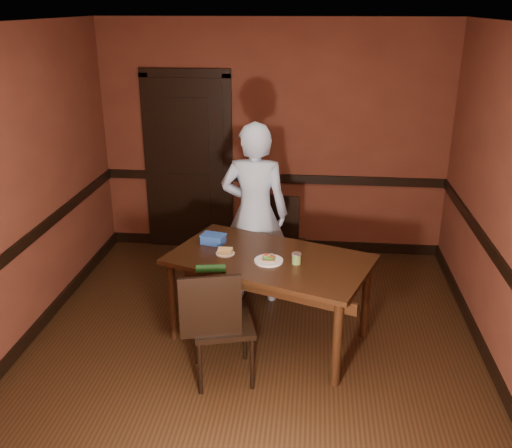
% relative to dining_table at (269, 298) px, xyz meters
% --- Properties ---
extents(floor, '(4.00, 4.50, 0.01)m').
position_rel_dining_table_xyz_m(floor, '(-0.13, -0.24, -0.39)').
color(floor, black).
rests_on(floor, ground).
extents(ceiling, '(4.00, 4.50, 0.01)m').
position_rel_dining_table_xyz_m(ceiling, '(-0.13, -0.24, 2.31)').
color(ceiling, silver).
rests_on(ceiling, ground).
extents(wall_back, '(4.00, 0.02, 2.70)m').
position_rel_dining_table_xyz_m(wall_back, '(-0.13, 2.01, 0.96)').
color(wall_back, '#5B291B').
rests_on(wall_back, ground).
extents(wall_front, '(4.00, 0.02, 2.70)m').
position_rel_dining_table_xyz_m(wall_front, '(-0.13, -2.49, 0.96)').
color(wall_front, '#5B291B').
rests_on(wall_front, ground).
extents(wall_left, '(0.02, 4.50, 2.70)m').
position_rel_dining_table_xyz_m(wall_left, '(-2.13, -0.24, 0.96)').
color(wall_left, '#5B291B').
rests_on(wall_left, ground).
extents(dado_back, '(4.00, 0.03, 0.10)m').
position_rel_dining_table_xyz_m(dado_back, '(-0.13, 2.00, 0.51)').
color(dado_back, black).
rests_on(dado_back, ground).
extents(dado_left, '(0.03, 4.50, 0.10)m').
position_rel_dining_table_xyz_m(dado_left, '(-2.12, -0.24, 0.51)').
color(dado_left, black).
rests_on(dado_left, ground).
extents(dado_right, '(0.03, 4.50, 0.10)m').
position_rel_dining_table_xyz_m(dado_right, '(1.85, -0.24, 0.51)').
color(dado_right, black).
rests_on(dado_right, ground).
extents(baseboard_back, '(4.00, 0.03, 0.12)m').
position_rel_dining_table_xyz_m(baseboard_back, '(-0.13, 2.00, -0.33)').
color(baseboard_back, black).
rests_on(baseboard_back, ground).
extents(baseboard_left, '(0.03, 4.50, 0.12)m').
position_rel_dining_table_xyz_m(baseboard_left, '(-2.12, -0.24, -0.33)').
color(baseboard_left, black).
rests_on(baseboard_left, ground).
extents(baseboard_right, '(0.03, 4.50, 0.12)m').
position_rel_dining_table_xyz_m(baseboard_right, '(1.85, -0.24, -0.33)').
color(baseboard_right, black).
rests_on(baseboard_right, ground).
extents(door, '(1.05, 0.07, 2.20)m').
position_rel_dining_table_xyz_m(door, '(-1.13, 1.98, 0.70)').
color(door, black).
rests_on(door, ground).
extents(dining_table, '(1.91, 1.47, 0.79)m').
position_rel_dining_table_xyz_m(dining_table, '(0.00, 0.00, 0.00)').
color(dining_table, black).
rests_on(dining_table, floor).
extents(chair_far, '(0.51, 0.51, 0.94)m').
position_rel_dining_table_xyz_m(chair_far, '(0.03, 1.05, 0.08)').
color(chair_far, black).
rests_on(chair_far, floor).
extents(chair_near, '(0.57, 0.57, 0.99)m').
position_rel_dining_table_xyz_m(chair_near, '(-0.32, -0.61, 0.10)').
color(chair_near, black).
rests_on(chair_near, floor).
extents(person, '(0.68, 0.46, 1.81)m').
position_rel_dining_table_xyz_m(person, '(-0.21, 0.76, 0.51)').
color(person, '#B1CFEF').
rests_on(person, floor).
extents(sandwich_plate, '(0.24, 0.24, 0.06)m').
position_rel_dining_table_xyz_m(sandwich_plate, '(-0.00, -0.08, 0.41)').
color(sandwich_plate, white).
rests_on(sandwich_plate, dining_table).
extents(sauce_jar, '(0.08, 0.08, 0.09)m').
position_rel_dining_table_xyz_m(sauce_jar, '(0.23, -0.10, 0.44)').
color(sauce_jar, olive).
rests_on(sauce_jar, dining_table).
extents(cheese_saucer, '(0.17, 0.17, 0.05)m').
position_rel_dining_table_xyz_m(cheese_saucer, '(-0.39, 0.03, 0.42)').
color(cheese_saucer, white).
rests_on(cheese_saucer, dining_table).
extents(food_tub, '(0.24, 0.19, 0.09)m').
position_rel_dining_table_xyz_m(food_tub, '(-0.53, 0.25, 0.44)').
color(food_tub, blue).
rests_on(food_tub, dining_table).
extents(wrapped_veg, '(0.25, 0.10, 0.07)m').
position_rel_dining_table_xyz_m(wrapped_veg, '(-0.45, -0.34, 0.43)').
color(wrapped_veg, '#1B561D').
rests_on(wrapped_veg, dining_table).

